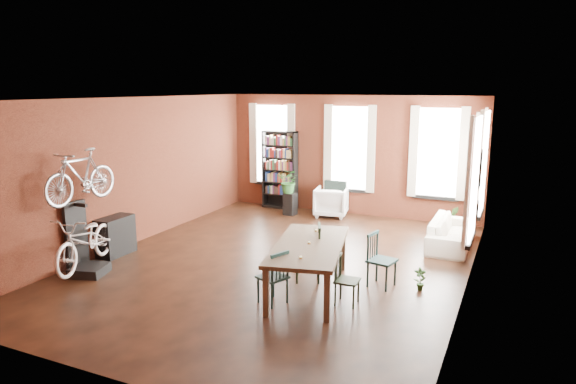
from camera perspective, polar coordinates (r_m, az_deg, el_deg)
The scene contains 19 objects.
room at distance 10.16m, azimuth 1.60°, elevation 4.39°, with size 9.00×9.04×3.22m.
dining_table at distance 8.79m, azimuth 2.33°, elevation -8.36°, with size 1.10×2.42×0.83m, color brown.
dining_chair_a at distance 8.29m, azimuth -1.72°, elevation -9.40°, with size 0.41×0.41×0.88m, color #1A3B37.
dining_chair_b at distance 9.22m, azimuth 2.22°, elevation -6.77°, with size 0.47×0.47×1.01m, color black.
dining_chair_c at distance 8.32m, azimuth 6.59°, elevation -9.74°, with size 0.37×0.37×0.79m, color black.
dining_chair_d at distance 9.08m, azimuth 10.39°, elevation -7.49°, with size 0.43×0.43×0.94m, color #1A3B3B.
bookshelf at distance 14.55m, azimuth -0.91°, elevation 2.48°, with size 1.00×0.32×2.20m, color black.
white_armchair at distance 13.76m, azimuth 4.82°, elevation -0.95°, with size 0.83×0.78×0.85m, color white.
cream_sofa at distance 11.72m, azimuth 17.74°, elevation -3.81°, with size 2.08×0.61×0.81m, color beige.
striped_rug at distance 11.08m, azimuth 3.75°, elevation -6.31°, with size 0.93×1.48×0.01m, color black.
bike_trainer at distance 10.28m, azimuth -21.19°, elevation -8.10°, with size 0.58×0.58×0.17m, color black.
bike_wall_rack at distance 10.59m, azimuth -22.49°, elevation -4.41°, with size 0.16×0.60×1.30m, color black.
console_table at distance 11.18m, azimuth -18.61°, elevation -4.64°, with size 0.40×0.80×0.80m, color black.
plant_stand at distance 13.88m, azimuth 0.25°, elevation -1.33°, with size 0.30×0.30×0.60m, color black.
plant_by_sofa at distance 13.18m, azimuth 17.72°, elevation -3.38°, with size 0.31×0.57×0.25m, color #305B24.
plant_small at distance 9.19m, azimuth 14.42°, elevation -10.09°, with size 0.21×0.40×0.14m, color #2A5823.
bicycle_floor at distance 9.98m, azimuth -21.75°, elevation -2.57°, with size 0.66×0.99×1.88m, color silver.
bicycle_hung at distance 10.12m, azimuth -22.17°, elevation 3.49°, with size 0.47×1.00×1.66m, color #A5A8AD.
plant_on_stand at distance 13.75m, azimuth 0.12°, elevation 0.92°, with size 0.59×0.65×0.51m, color #286227.
Camera 1 is at (4.18, -8.66, 3.42)m, focal length 32.00 mm.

